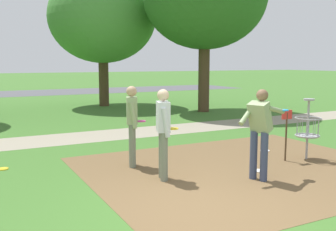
{
  "coord_description": "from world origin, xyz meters",
  "views": [
    {
      "loc": [
        -3.07,
        -4.68,
        2.2
      ],
      "look_at": [
        1.01,
        3.15,
        1.0
      ],
      "focal_mm": 41.96,
      "sensor_mm": 36.0,
      "label": 1
    }
  ],
  "objects_px": {
    "player_foreground_watching": "(132,121)",
    "frisbee_near_basket": "(3,169)",
    "player_throwing": "(260,128)",
    "frisbee_far_right": "(259,171)",
    "tree_near_right": "(102,18)",
    "frisbee_by_tee": "(265,151)",
    "player_waiting_left": "(163,129)",
    "disc_golf_basket": "(305,127)"
  },
  "relations": [
    {
      "from": "player_foreground_watching",
      "to": "frisbee_near_basket",
      "type": "bearing_deg",
      "value": 157.91
    },
    {
      "from": "player_throwing",
      "to": "frisbee_far_right",
      "type": "height_order",
      "value": "player_throwing"
    },
    {
      "from": "frisbee_near_basket",
      "to": "tree_near_right",
      "type": "height_order",
      "value": "tree_near_right"
    },
    {
      "from": "player_foreground_watching",
      "to": "player_throwing",
      "type": "distance_m",
      "value": 2.66
    },
    {
      "from": "frisbee_far_right",
      "to": "player_throwing",
      "type": "bearing_deg",
      "value": -131.39
    },
    {
      "from": "player_throwing",
      "to": "frisbee_by_tee",
      "type": "bearing_deg",
      "value": 46.07
    },
    {
      "from": "player_throwing",
      "to": "frisbee_far_right",
      "type": "distance_m",
      "value": 1.14
    },
    {
      "from": "player_foreground_watching",
      "to": "player_waiting_left",
      "type": "bearing_deg",
      "value": -82.38
    },
    {
      "from": "frisbee_far_right",
      "to": "player_foreground_watching",
      "type": "bearing_deg",
      "value": 143.71
    },
    {
      "from": "disc_golf_basket",
      "to": "player_throwing",
      "type": "relative_size",
      "value": 0.81
    },
    {
      "from": "player_throwing",
      "to": "frisbee_by_tee",
      "type": "xyz_separation_m",
      "value": [
        1.74,
        1.81,
        -0.98
      ]
    },
    {
      "from": "player_waiting_left",
      "to": "frisbee_by_tee",
      "type": "relative_size",
      "value": 7.28
    },
    {
      "from": "player_throwing",
      "to": "tree_near_right",
      "type": "relative_size",
      "value": 0.26
    },
    {
      "from": "frisbee_far_right",
      "to": "tree_near_right",
      "type": "height_order",
      "value": "tree_near_right"
    },
    {
      "from": "tree_near_right",
      "to": "player_throwing",
      "type": "bearing_deg",
      "value": -96.15
    },
    {
      "from": "frisbee_near_basket",
      "to": "player_throwing",
      "type": "bearing_deg",
      "value": -35.59
    },
    {
      "from": "player_foreground_watching",
      "to": "frisbee_near_basket",
      "type": "height_order",
      "value": "player_foreground_watching"
    },
    {
      "from": "disc_golf_basket",
      "to": "frisbee_near_basket",
      "type": "xyz_separation_m",
      "value": [
        -6.19,
        2.27,
        -0.74
      ]
    },
    {
      "from": "disc_golf_basket",
      "to": "player_foreground_watching",
      "type": "distance_m",
      "value": 3.92
    },
    {
      "from": "player_throwing",
      "to": "frisbee_near_basket",
      "type": "relative_size",
      "value": 7.82
    },
    {
      "from": "disc_golf_basket",
      "to": "tree_near_right",
      "type": "distance_m",
      "value": 13.26
    },
    {
      "from": "player_foreground_watching",
      "to": "frisbee_far_right",
      "type": "xyz_separation_m",
      "value": [
        2.13,
        -1.56,
        -0.96
      ]
    },
    {
      "from": "disc_golf_basket",
      "to": "frisbee_by_tee",
      "type": "xyz_separation_m",
      "value": [
        -0.23,
        1.06,
        -0.74
      ]
    },
    {
      "from": "frisbee_near_basket",
      "to": "frisbee_far_right",
      "type": "xyz_separation_m",
      "value": [
        4.61,
        -2.57,
        0.0
      ]
    },
    {
      "from": "player_throwing",
      "to": "player_foreground_watching",
      "type": "bearing_deg",
      "value": 130.78
    },
    {
      "from": "tree_near_right",
      "to": "frisbee_far_right",
      "type": "bearing_deg",
      "value": -94.64
    },
    {
      "from": "frisbee_far_right",
      "to": "frisbee_near_basket",
      "type": "bearing_deg",
      "value": 150.86
    },
    {
      "from": "player_waiting_left",
      "to": "frisbee_far_right",
      "type": "xyz_separation_m",
      "value": [
        1.97,
        -0.41,
        -0.96
      ]
    },
    {
      "from": "player_waiting_left",
      "to": "player_foreground_watching",
      "type": "bearing_deg",
      "value": 97.62
    },
    {
      "from": "tree_near_right",
      "to": "player_foreground_watching",
      "type": "bearing_deg",
      "value": -105.52
    },
    {
      "from": "frisbee_by_tee",
      "to": "tree_near_right",
      "type": "distance_m",
      "value": 12.48
    },
    {
      "from": "disc_golf_basket",
      "to": "frisbee_near_basket",
      "type": "bearing_deg",
      "value": 159.84
    },
    {
      "from": "player_foreground_watching",
      "to": "frisbee_far_right",
      "type": "height_order",
      "value": "player_foreground_watching"
    },
    {
      "from": "disc_golf_basket",
      "to": "player_waiting_left",
      "type": "relative_size",
      "value": 0.81
    },
    {
      "from": "disc_golf_basket",
      "to": "player_foreground_watching",
      "type": "relative_size",
      "value": 0.81
    },
    {
      "from": "disc_golf_basket",
      "to": "frisbee_near_basket",
      "type": "distance_m",
      "value": 6.63
    },
    {
      "from": "player_waiting_left",
      "to": "frisbee_far_right",
      "type": "relative_size",
      "value": 7.4
    },
    {
      "from": "frisbee_by_tee",
      "to": "disc_golf_basket",
      "type": "bearing_deg",
      "value": -77.83
    },
    {
      "from": "frisbee_far_right",
      "to": "tree_near_right",
      "type": "relative_size",
      "value": 0.03
    },
    {
      "from": "frisbee_near_basket",
      "to": "frisbee_by_tee",
      "type": "xyz_separation_m",
      "value": [
        5.96,
        -1.21,
        0.0
      ]
    },
    {
      "from": "player_throwing",
      "to": "player_waiting_left",
      "type": "bearing_deg",
      "value": 151.42
    },
    {
      "from": "player_throwing",
      "to": "player_waiting_left",
      "type": "relative_size",
      "value": 1.0
    }
  ]
}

